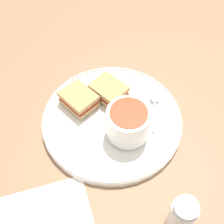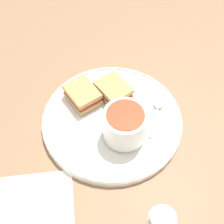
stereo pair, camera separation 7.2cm
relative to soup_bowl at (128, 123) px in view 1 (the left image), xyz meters
The scene contains 7 objects.
ground_plane 0.08m from the soup_bowl, behind, with size 2.40×2.40×0.00m, color #8E6B4C.
plate 0.07m from the soup_bowl, behind, with size 0.33×0.33×0.02m.
soup_bowl is the anchor object (origin of this frame).
spoon 0.12m from the soup_bowl, 100.71° to the left, with size 0.09×0.10×0.01m.
sandwich_half_near 0.12m from the soup_bowl, 159.92° to the left, with size 0.09×0.07×0.03m.
sandwich_half_far 0.14m from the soup_bowl, 167.18° to the right, with size 0.08×0.07×0.03m.
salt_shaker 0.22m from the soup_bowl, 15.85° to the right, with size 0.05×0.05×0.09m.
Camera 1 is at (0.32, -0.28, 0.63)m, focal length 50.00 mm.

